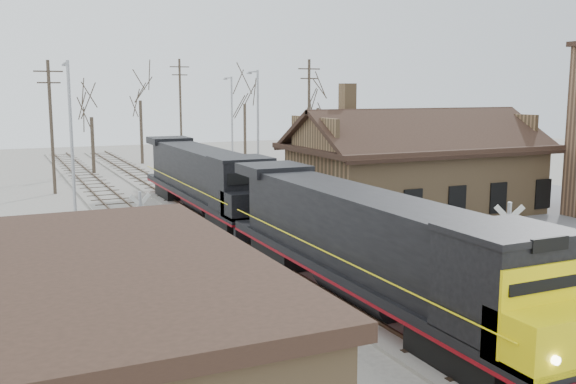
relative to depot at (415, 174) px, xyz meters
name	(u,v)px	position (x,y,z in m)	size (l,w,h in m)	color
ground	(339,291)	(-11.99, -12.00, -2.41)	(140.00, 140.00, 0.00)	#A49F94
road	(339,290)	(-11.99, -12.00, -2.39)	(60.00, 9.00, 0.03)	slate
track_main	(214,218)	(-11.99, 3.00, -2.34)	(3.40, 90.00, 0.24)	#A49F94
track_siding	(137,225)	(-16.49, 3.00, -2.34)	(3.40, 90.00, 0.24)	#A49F94
depot	(415,174)	(0.00, 0.00, 0.00)	(15.20, 9.31, 7.90)	#90704A
locomotive_lead	(372,248)	(-11.99, -14.27, -0.23)	(2.79, 18.70, 4.15)	black
locomotive_trailing	(205,179)	(-11.99, 4.70, -0.23)	(2.79, 18.70, 3.93)	black
crossbuck_near	(507,264)	(-8.39, -16.80, -0.57)	(1.05, 0.53, 3.90)	#A5A8AD
crossbuck_far	(141,238)	(-18.40, -7.38, -0.71)	(1.00, 0.34, 3.56)	#A5A8AD
streetlight_a	(71,134)	(-19.55, 5.20, 2.69)	(0.25, 2.04, 9.12)	#A5A8AD
streetlight_b	(257,123)	(-5.33, 12.72, 2.62)	(0.25, 2.04, 8.99)	#A5A8AD
streetlight_c	(231,120)	(-3.97, 22.31, 2.48)	(0.25, 2.04, 8.71)	#A5A8AD
utility_pole_a	(51,125)	(-19.65, 16.87, 2.63)	(2.00, 0.24, 9.63)	#382D23
utility_pole_b	(181,110)	(-5.91, 32.28, 3.16)	(2.00, 0.24, 10.66)	#382D23
utility_pole_c	(309,117)	(1.09, 16.87, 2.87)	(2.00, 0.24, 10.09)	#382D23
tree_b	(91,108)	(-15.44, 27.21, 3.57)	(3.43, 3.43, 8.41)	#382D23
tree_c	(140,90)	(-9.62, 34.05, 5.13)	(4.32, 4.32, 10.59)	#382D23
tree_d	(245,94)	(0.57, 30.90, 4.71)	(4.08, 4.08, 10.00)	#382D23
tree_e	(318,99)	(6.49, 25.66, 4.28)	(3.84, 3.84, 9.40)	#382D23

